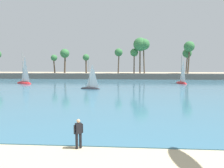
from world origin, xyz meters
TOP-DOWN VIEW (x-y plane):
  - sea at (0.00, 58.77)m, footprint 220.00×98.69m
  - palm_headland at (-0.02, 68.07)m, footprint 95.53×6.00m
  - person_at_waterline at (-0.95, 9.14)m, footprint 0.47×0.36m
  - sailboat_near_shore at (-5.26, 38.07)m, footprint 4.18×2.21m
  - sailboat_toward_headland at (14.62, 51.37)m, footprint 2.46×5.16m
  - sailboat_far_left at (-23.10, 48.29)m, footprint 5.66×4.56m

SIDE VIEW (x-z plane):
  - sea at x=0.00m, z-range 0.00..0.06m
  - sailboat_near_shore at x=-5.26m, z-range -2.32..3.49m
  - sailboat_toward_headland at x=14.62m, z-range -2.89..4.31m
  - sailboat_far_left at x=-23.10m, z-range -3.31..4.91m
  - person_at_waterline at x=-0.95m, z-range 0.06..1.73m
  - palm_headland at x=-0.02m, z-range -3.75..9.23m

